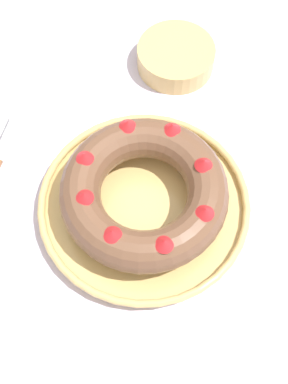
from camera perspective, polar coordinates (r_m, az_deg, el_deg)
The scene contains 5 objects.
ground_plane at distance 1.59m, azimuth 0.52°, elevation -14.27°, with size 8.00×8.00×0.00m, color #4C4742.
dining_table at distance 0.93m, azimuth 0.87°, elevation -4.92°, with size 1.40×1.16×0.77m.
serving_dish at distance 0.85m, azimuth 0.00°, elevation -1.40°, with size 0.33×0.33×0.03m.
bundt_cake at distance 0.80m, azimuth 0.00°, elevation 0.02°, with size 0.26×0.26×0.07m.
side_bowl at distance 1.01m, azimuth 3.42°, elevation 14.19°, with size 0.14×0.14×0.04m, color tan.
Camera 1 is at (0.08, -0.34, 1.55)m, focal length 50.00 mm.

